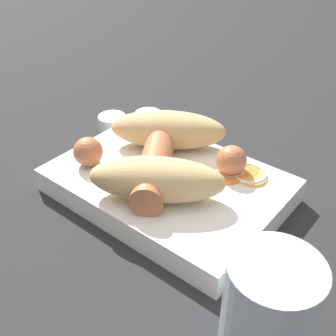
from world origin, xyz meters
The scene contains 8 objects.
ground_plane centered at (0.00, 0.00, 0.00)m, with size 3.00×3.00×0.00m, color #232326.
food_tray centered at (0.00, 0.00, 0.02)m, with size 0.26×0.19×0.03m.
bread_roll centered at (0.01, -0.01, 0.05)m, with size 0.21×0.21×0.05m.
sausage centered at (0.02, 0.00, 0.05)m, with size 0.18×0.16×0.04m.
pickled_veggies centered at (-0.07, -0.05, 0.03)m, with size 0.07×0.06×0.01m.
condiment_cup_near centered at (0.13, -0.11, 0.01)m, with size 0.04×0.04×0.02m.
condiment_cup_far centered at (0.17, -0.07, 0.01)m, with size 0.04×0.04×0.02m.
drink_glass centered at (-0.19, 0.11, 0.05)m, with size 0.07×0.07×0.10m.
Camera 1 is at (-0.25, 0.31, 0.32)m, focal length 45.00 mm.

